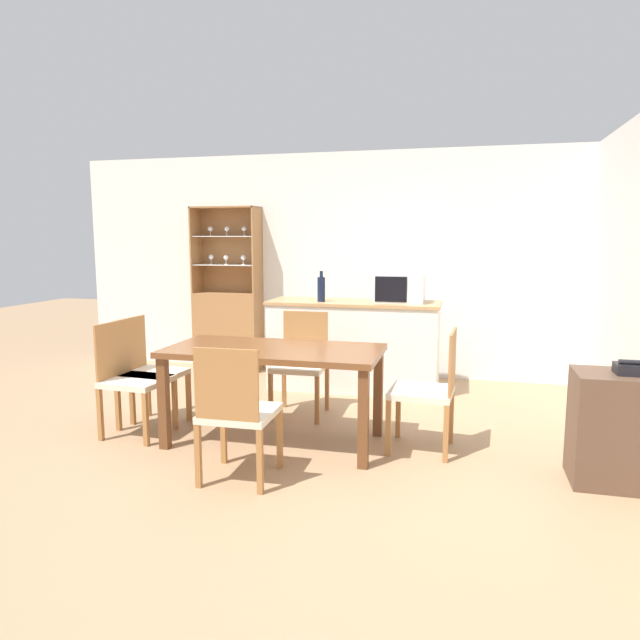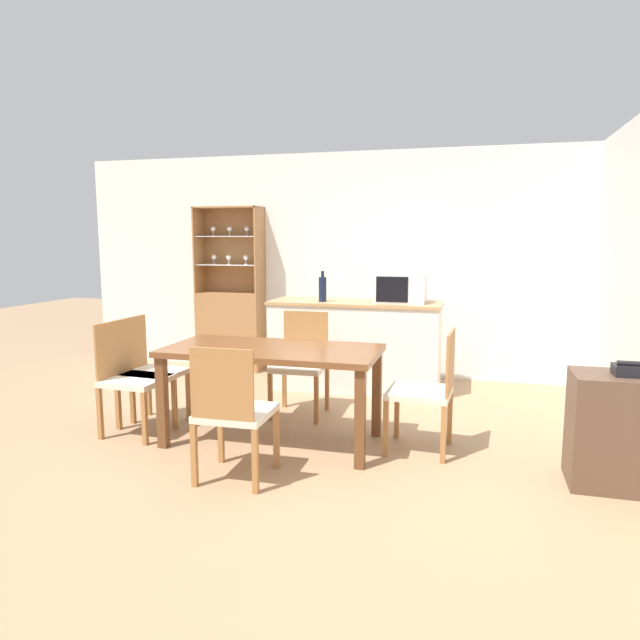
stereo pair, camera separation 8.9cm
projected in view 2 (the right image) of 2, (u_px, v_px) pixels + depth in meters
ground_plane at (281, 451)px, 4.27m from camera, size 18.00×18.00×0.00m
wall_back at (355, 265)px, 6.60m from camera, size 6.80×0.06×2.55m
kitchen_counter at (355, 345)px, 5.98m from camera, size 1.78×0.62×0.93m
display_cabinet at (231, 320)px, 6.90m from camera, size 0.79×0.33×1.94m
dining_table at (272, 359)px, 4.38m from camera, size 1.64×0.80×0.75m
dining_chair_head_near at (233, 412)px, 3.70m from camera, size 0.46×0.46×0.92m
dining_chair_side_right_far at (426, 390)px, 4.22m from camera, size 0.48×0.48×0.92m
dining_chair_head_far at (301, 363)px, 5.13m from camera, size 0.47×0.47×0.92m
dining_chair_side_left_near at (132, 377)px, 4.60m from camera, size 0.48×0.48×0.92m
dining_chair_side_left_far at (148, 371)px, 4.83m from camera, size 0.48×0.48×0.92m
microwave at (401, 288)px, 5.79m from camera, size 0.50×0.34×0.29m
wine_bottle at (323, 289)px, 5.87m from camera, size 0.08×0.08×0.32m
side_cabinet at (617, 431)px, 3.63m from camera, size 0.57×0.42×0.73m
telephone at (634, 370)px, 3.54m from camera, size 0.23×0.16×0.10m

